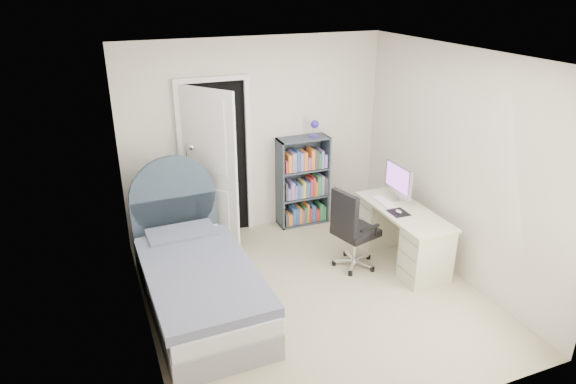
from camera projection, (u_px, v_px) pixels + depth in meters
name	position (u px, v px, depth m)	size (l,w,h in m)	color
room_shell	(315.00, 186.00, 5.02)	(3.50, 3.70, 2.60)	tan
door	(212.00, 165.00, 6.22)	(0.92, 0.68, 2.06)	black
bed	(197.00, 279.00, 5.23)	(1.07, 2.17, 1.32)	gray
nightstand	(176.00, 217.00, 6.30)	(0.43, 0.43, 0.63)	tan
floor_lamp	(192.00, 205.00, 6.33)	(0.19, 0.19, 1.33)	silver
bookcase	(304.00, 184.00, 6.90)	(0.68, 0.29, 1.44)	#3A444F
desk	(402.00, 232.00, 6.05)	(0.54, 1.36, 1.11)	beige
office_chair	(351.00, 226.00, 5.81)	(0.53, 0.55, 0.97)	silver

